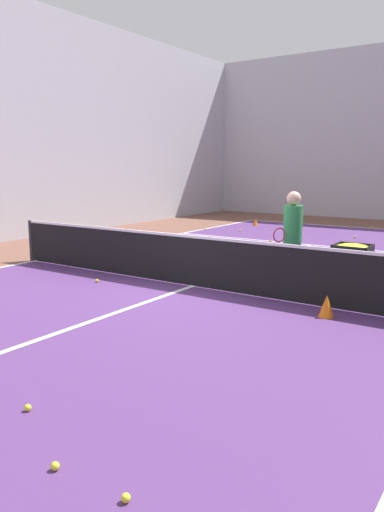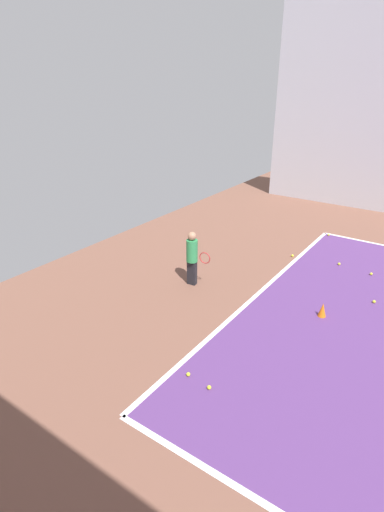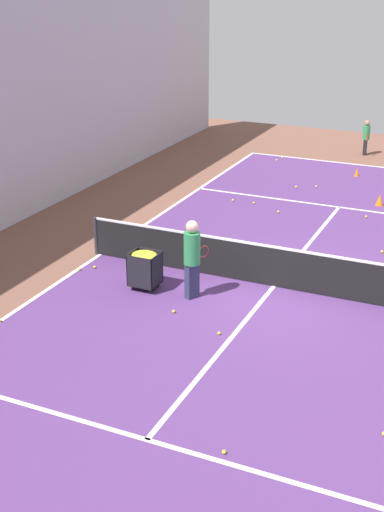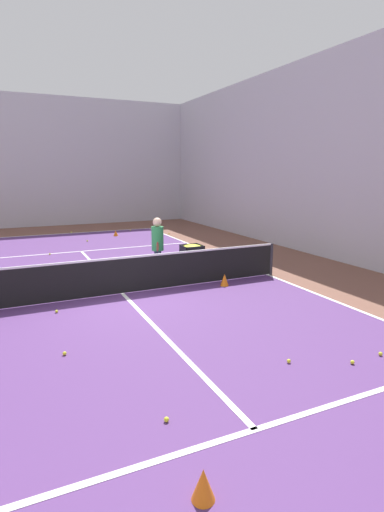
{
  "view_description": "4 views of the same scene",
  "coord_description": "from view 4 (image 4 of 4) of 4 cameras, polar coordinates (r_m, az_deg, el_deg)",
  "views": [
    {
      "loc": [
        5.24,
        -7.71,
        2.27
      ],
      "look_at": [
        0.0,
        0.0,
        0.6
      ],
      "focal_mm": 35.0,
      "sensor_mm": 36.0,
      "label": 1
    },
    {
      "loc": [
        7.64,
        -7.97,
        4.56
      ],
      "look_at": [
        0.63,
        -12.87,
        0.74
      ],
      "focal_mm": 28.0,
      "sensor_mm": 36.0,
      "label": 2
    },
    {
      "loc": [
        -4.44,
        14.28,
        6.93
      ],
      "look_at": [
        1.48,
        1.3,
        0.99
      ],
      "focal_mm": 50.0,
      "sensor_mm": 36.0,
      "label": 3
    },
    {
      "loc": [
        -2.58,
        -9.92,
        3.18
      ],
      "look_at": [
        2.64,
        1.32,
        0.53
      ],
      "focal_mm": 28.0,
      "sensor_mm": 36.0,
      "label": 4
    }
  ],
  "objects": [
    {
      "name": "line_baseline_far",
      "position": [
        21.64,
        -17.8,
        3.07
      ],
      "size": [
        9.27,
        0.1,
        0.0
      ],
      "primitive_type": "cube",
      "color": "white",
      "rests_on": "ground"
    },
    {
      "name": "tennis_ball_29",
      "position": [
        7.92,
        25.34,
        -12.52
      ],
      "size": [
        0.07,
        0.07,
        0.07
      ],
      "primitive_type": "sphere",
      "color": "yellow",
      "rests_on": "ground"
    },
    {
      "name": "training_cone_4",
      "position": [
        4.5,
        1.62,
        -29.84
      ],
      "size": [
        0.24,
        0.24,
        0.35
      ],
      "primitive_type": "cone",
      "color": "orange",
      "rests_on": "ground"
    },
    {
      "name": "training_cone_2",
      "position": [
        11.28,
        4.67,
        -3.41
      ],
      "size": [
        0.24,
        0.24,
        0.34
      ],
      "primitive_type": "cone",
      "color": "orange",
      "rests_on": "ground"
    },
    {
      "name": "tennis_ball_16",
      "position": [
        13.13,
        -5.99,
        -1.83
      ],
      "size": [
        0.07,
        0.07,
        0.07
      ],
      "primitive_type": "sphere",
      "color": "yellow",
      "rests_on": "ground"
    },
    {
      "name": "tennis_ball_11",
      "position": [
        5.57,
        -3.67,
        -22.27
      ],
      "size": [
        0.07,
        0.07,
        0.07
      ],
      "primitive_type": "sphere",
      "color": "yellow",
      "rests_on": "ground"
    },
    {
      "name": "ball_cart",
      "position": [
        12.65,
        0.0,
        0.49
      ],
      "size": [
        0.64,
        0.57,
        0.9
      ],
      "color": "black",
      "rests_on": "ground"
    },
    {
      "name": "court_playing_area",
      "position": [
        10.73,
        -9.89,
        -5.33
      ],
      "size": [
        9.27,
        22.67,
        0.0
      ],
      "color": "#563370",
      "rests_on": "ground"
    },
    {
      "name": "line_centre_service",
      "position": [
        10.73,
        -9.89,
        -5.31
      ],
      "size": [
        0.1,
        12.47,
        0.0
      ],
      "primitive_type": "cube",
      "color": "white",
      "rests_on": "ground"
    },
    {
      "name": "hall_enclosure_far",
      "position": [
        24.87,
        -19.42,
        12.54
      ],
      "size": [
        16.08,
        0.15,
        7.33
      ],
      "color": "silver",
      "rests_on": "ground"
    },
    {
      "name": "hall_enclosure_right",
      "position": [
        14.59,
        22.88,
        13.07
      ],
      "size": [
        0.15,
        29.78,
        7.33
      ],
      "color": "silver",
      "rests_on": "ground"
    },
    {
      "name": "tennis_ball_28",
      "position": [
        15.99,
        2.34,
        0.74
      ],
      "size": [
        0.07,
        0.07,
        0.07
      ],
      "primitive_type": "sphere",
      "color": "yellow",
      "rests_on": "ground"
    },
    {
      "name": "line_service_far",
      "position": [
        16.66,
        -15.52,
        0.66
      ],
      "size": [
        9.27,
        0.1,
        0.0
      ],
      "primitive_type": "cube",
      "color": "white",
      "rests_on": "ground"
    },
    {
      "name": "tennis_net",
      "position": [
        10.59,
        -9.99,
        -2.68
      ],
      "size": [
        9.57,
        0.1,
        0.99
      ],
      "color": "#2D2D33",
      "rests_on": "ground"
    },
    {
      "name": "tennis_ball_17",
      "position": [
        9.69,
        -18.78,
        -7.5
      ],
      "size": [
        0.07,
        0.07,
        0.07
      ],
      "primitive_type": "sphere",
      "color": "yellow",
      "rests_on": "ground"
    },
    {
      "name": "line_service_near",
      "position": [
        5.5,
        8.99,
        -23.3
      ],
      "size": [
        9.27,
        0.1,
        0.0
      ],
      "primitive_type": "cube",
      "color": "white",
      "rests_on": "ground"
    },
    {
      "name": "tennis_ball_24",
      "position": [
        7.42,
        21.95,
        -13.89
      ],
      "size": [
        0.07,
        0.07,
        0.07
      ],
      "primitive_type": "sphere",
      "color": "yellow",
      "rests_on": "ground"
    },
    {
      "name": "tennis_ball_21",
      "position": [
        16.33,
        -19.65,
        0.28
      ],
      "size": [
        0.07,
        0.07,
        0.07
      ],
      "primitive_type": "sphere",
      "color": "yellow",
      "rests_on": "ground"
    },
    {
      "name": "training_cone_1",
      "position": [
        20.21,
        -10.85,
        3.22
      ],
      "size": [
        0.24,
        0.24,
        0.28
      ],
      "primitive_type": "cone",
      "color": "orange",
      "rests_on": "ground"
    },
    {
      "name": "tennis_ball_2",
      "position": [
        13.48,
        7.89,
        -1.51
      ],
      "size": [
        0.07,
        0.07,
        0.07
      ],
      "primitive_type": "sphere",
      "color": "yellow",
      "rests_on": "ground"
    },
    {
      "name": "ground_plane",
      "position": [
        10.73,
        -9.89,
        -5.34
      ],
      "size": [
        33.48,
        33.48,
        0.0
      ],
      "primitive_type": "plane",
      "color": "brown"
    },
    {
      "name": "tennis_ball_8",
      "position": [
        18.89,
        -14.73,
        2.11
      ],
      "size": [
        0.07,
        0.07,
        0.07
      ],
      "primitive_type": "sphere",
      "color": "yellow",
      "rests_on": "ground"
    },
    {
      "name": "tennis_ball_27",
      "position": [
        21.77,
        -16.87,
        3.26
      ],
      "size": [
        0.07,
        0.07,
        0.07
      ],
      "primitive_type": "sphere",
      "color": "yellow",
      "rests_on": "ground"
    },
    {
      "name": "coach_at_net",
      "position": [
        12.11,
        -4.94,
        1.85
      ],
      "size": [
        0.49,
        0.72,
        1.81
      ],
      "rotation": [
        0.0,
        0.0,
        -2.06
      ],
      "color": "#2D3351",
      "rests_on": "ground"
    },
    {
      "name": "tennis_ball_22",
      "position": [
        20.44,
        -3.3,
        3.22
      ],
      "size": [
        0.07,
        0.07,
        0.07
      ],
      "primitive_type": "sphere",
      "color": "yellow",
      "rests_on": "ground"
    },
    {
      "name": "tennis_ball_1",
      "position": [
        13.25,
        -11.76,
        -1.89
      ],
      "size": [
        0.07,
        0.07,
        0.07
      ],
      "primitive_type": "sphere",
      "color": "yellow",
      "rests_on": "ground"
    },
    {
      "name": "tennis_ball_4",
      "position": [
        13.13,
        7.52,
        -1.87
      ],
      "size": [
        0.07,
        0.07,
        0.07
      ],
      "primitive_type": "sphere",
      "color": "yellow",
      "rests_on": "ground"
    },
    {
      "name": "tennis_ball_19",
      "position": [
        11.42,
        -25.39,
        -5.09
      ],
      "size": [
        0.07,
        0.07,
        0.07
      ],
      "primitive_type": "sphere",
      "color": "yellow",
      "rests_on": "ground"
    },
    {
      "name": "tennis_ball_7",
      "position": [
        21.86,
        -8.78,
        3.68
      ],
      "size": [
        0.07,
        0.07,
        0.07
      ],
      "primitive_type": "sphere",
      "color": "yellow",
      "rests_on": "ground"
    },
    {
      "name": "tennis_ball_5",
      "position": [
        7.55,
        -17.74,
        -13.11
      ],
      "size": [
        0.07,
        0.07,
        0.07
      ],
      "primitive_type": "sphere",
      "color": "yellow",
      "rests_on": "ground"
    },
    {
      "name": "tennis_ball_10",
      "position": [
        7.14,
        13.67,
        -14.38
      ],
      "size": [
        0.07,
        0.07,
        0.07
      ],
      "primitive_type": "sphere",
      "color": "yellow",
      "rests_on": "ground"
    },
    {
      "name": "line_sideline_right",
      "position": [
        12.67,
        10.79,
        -2.65
      ],
      "size": [
        0.1,
        22.67,
        0.0
      ],
      "primitive_type": "cube",
      "color": "white",
      "rests_on": "ground"
    }
  ]
}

